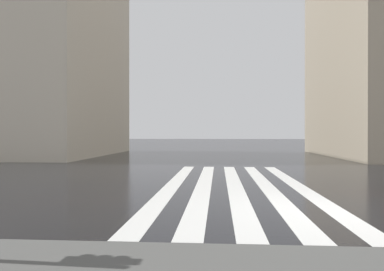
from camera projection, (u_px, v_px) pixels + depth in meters
name	position (u px, v px, depth m)	size (l,w,h in m)	color
ground_plane	(329.00, 212.00, 7.93)	(220.00, 220.00, 0.00)	black
zebra_crossing	(234.00, 185.00, 12.06)	(13.00, 4.50, 0.01)	silver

